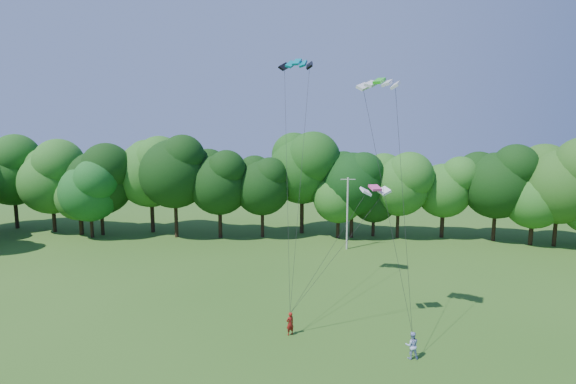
# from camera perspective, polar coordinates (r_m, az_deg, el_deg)

# --- Properties ---
(utility_pole) EXTENTS (1.70, 0.21, 8.48)m
(utility_pole) POSITION_cam_1_polar(r_m,az_deg,el_deg) (52.74, 7.55, -2.62)
(utility_pole) COLOR #B2B1A9
(utility_pole) RESTS_ON ground
(kite_flyer_left) EXTENTS (0.71, 0.68, 1.64)m
(kite_flyer_left) POSITION_cam_1_polar(r_m,az_deg,el_deg) (32.31, 0.26, -16.36)
(kite_flyer_left) COLOR maroon
(kite_flyer_left) RESTS_ON ground
(kite_flyer_right) EXTENTS (0.88, 0.71, 1.74)m
(kite_flyer_right) POSITION_cam_1_polar(r_m,az_deg,el_deg) (30.40, 15.45, -18.24)
(kite_flyer_right) COLOR #A6B6E7
(kite_flyer_right) RESTS_ON ground
(kite_teal) EXTENTS (2.84, 1.68, 0.68)m
(kite_teal) POSITION_cam_1_polar(r_m,az_deg,el_deg) (37.90, 1.14, 16.18)
(kite_teal) COLOR #04788A
(kite_teal) RESTS_ON ground
(kite_green) EXTENTS (2.94, 2.15, 0.51)m
(kite_green) POSITION_cam_1_polar(r_m,az_deg,el_deg) (30.54, 11.52, 13.66)
(kite_green) COLOR green
(kite_green) RESTS_ON ground
(kite_pink) EXTENTS (2.22, 1.52, 0.35)m
(kite_pink) POSITION_cam_1_polar(r_m,az_deg,el_deg) (31.68, 10.99, 0.53)
(kite_pink) COLOR #E43F90
(kite_pink) RESTS_ON ground
(tree_back_west) EXTENTS (8.23, 8.23, 11.97)m
(tree_back_west) POSITION_cam_1_polar(r_m,az_deg,el_deg) (62.66, -23.97, 1.35)
(tree_back_west) COLOR #362315
(tree_back_west) RESTS_ON ground
(tree_back_center) EXTENTS (8.91, 8.91, 12.97)m
(tree_back_center) POSITION_cam_1_polar(r_m,az_deg,el_deg) (57.85, 8.19, 2.08)
(tree_back_center) COLOR black
(tree_back_center) RESTS_ON ground
(tree_back_east) EXTENTS (9.79, 9.79, 14.24)m
(tree_back_east) POSITION_cam_1_polar(r_m,az_deg,el_deg) (61.90, 31.27, 2.10)
(tree_back_east) COLOR #332514
(tree_back_east) RESTS_ON ground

